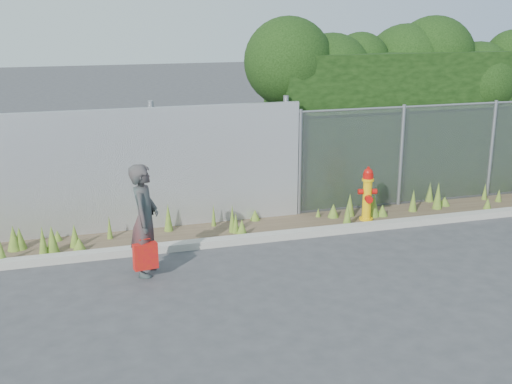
% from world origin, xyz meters
% --- Properties ---
extents(ground, '(80.00, 80.00, 0.00)m').
position_xyz_m(ground, '(0.00, 0.00, 0.00)').
color(ground, '#39393C').
rests_on(ground, ground).
extents(curb, '(16.00, 0.22, 0.12)m').
position_xyz_m(curb, '(0.00, 1.80, 0.06)').
color(curb, '#9E9A8E').
rests_on(curb, ground).
extents(weed_strip, '(16.00, 1.32, 0.55)m').
position_xyz_m(weed_strip, '(-0.75, 2.43, 0.15)').
color(weed_strip, '#4D3D2C').
rests_on(weed_strip, ground).
extents(corrugated_fence, '(8.50, 0.21, 2.30)m').
position_xyz_m(corrugated_fence, '(-3.25, 3.01, 1.10)').
color(corrugated_fence, '#B7B9BF').
rests_on(corrugated_fence, ground).
extents(chainlink_fence, '(6.50, 0.07, 2.05)m').
position_xyz_m(chainlink_fence, '(4.25, 3.00, 1.03)').
color(chainlink_fence, gray).
rests_on(chainlink_fence, ground).
extents(hedge, '(7.92, 2.09, 3.72)m').
position_xyz_m(hedge, '(4.28, 4.05, 2.08)').
color(hedge, black).
rests_on(hedge, ground).
extents(fire_hydrant, '(0.35, 0.31, 1.04)m').
position_xyz_m(fire_hydrant, '(2.13, 2.28, 0.50)').
color(fire_hydrant, '#E9B30C').
rests_on(fire_hydrant, ground).
extents(woman, '(0.58, 0.71, 1.69)m').
position_xyz_m(woman, '(-2.15, 0.96, 0.84)').
color(woman, '#0D5652').
rests_on(woman, ground).
extents(red_tote_bag, '(0.35, 0.13, 0.46)m').
position_xyz_m(red_tote_bag, '(-2.19, 0.72, 0.37)').
color(red_tote_bag, '#B70A16').
extents(black_shoulder_bag, '(0.21, 0.09, 0.16)m').
position_xyz_m(black_shoulder_bag, '(-2.09, 1.20, 0.93)').
color(black_shoulder_bag, black).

